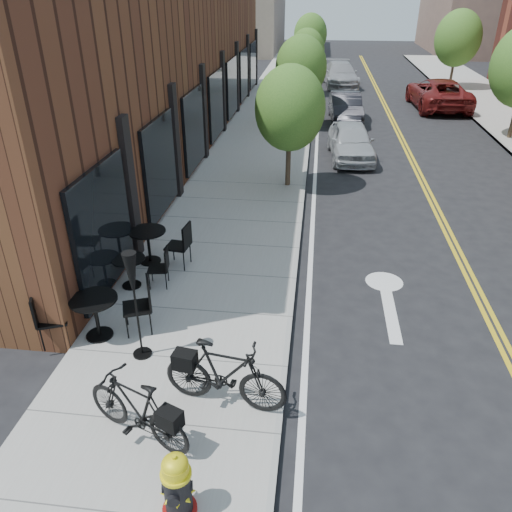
{
  "coord_description": "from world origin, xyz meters",
  "views": [
    {
      "loc": [
        0.26,
        -6.73,
        5.98
      ],
      "look_at": [
        -0.84,
        2.33,
        1.0
      ],
      "focal_mm": 35.0,
      "sensor_mm": 36.0,
      "label": 1
    }
  ],
  "objects_px": {
    "bicycle_left": "(137,409)",
    "bicycle_right": "(225,375)",
    "fire_hydrant": "(177,486)",
    "bistro_set_b": "(148,241)",
    "bistro_set_c": "(129,268)",
    "parked_car_far": "(438,93)",
    "parked_car_a": "(351,141)",
    "parked_car_c": "(340,74)",
    "patio_umbrella": "(133,284)",
    "bistro_set_a": "(96,312)",
    "parked_car_b": "(345,107)"
  },
  "relations": [
    {
      "from": "bicycle_left",
      "to": "bicycle_right",
      "type": "relative_size",
      "value": 0.93
    },
    {
      "from": "fire_hydrant",
      "to": "bistro_set_b",
      "type": "bearing_deg",
      "value": 98.21
    },
    {
      "from": "bistro_set_b",
      "to": "bistro_set_c",
      "type": "bearing_deg",
      "value": -87.13
    },
    {
      "from": "parked_car_far",
      "to": "bicycle_left",
      "type": "bearing_deg",
      "value": 67.12
    },
    {
      "from": "bicycle_right",
      "to": "parked_car_a",
      "type": "height_order",
      "value": "parked_car_a"
    },
    {
      "from": "bistro_set_c",
      "to": "parked_car_c",
      "type": "height_order",
      "value": "parked_car_c"
    },
    {
      "from": "fire_hydrant",
      "to": "parked_car_c",
      "type": "xyz_separation_m",
      "value": [
        2.78,
        31.38,
        0.14
      ]
    },
    {
      "from": "parked_car_a",
      "to": "bistro_set_b",
      "type": "bearing_deg",
      "value": -123.41
    },
    {
      "from": "bicycle_left",
      "to": "parked_car_a",
      "type": "distance_m",
      "value": 14.8
    },
    {
      "from": "bicycle_right",
      "to": "patio_umbrella",
      "type": "relative_size",
      "value": 0.95
    },
    {
      "from": "bicycle_left",
      "to": "parked_car_far",
      "type": "distance_m",
      "value": 25.52
    },
    {
      "from": "bicycle_left",
      "to": "bistro_set_b",
      "type": "bearing_deg",
      "value": -140.61
    },
    {
      "from": "bistro_set_a",
      "to": "bistro_set_b",
      "type": "bearing_deg",
      "value": 67.04
    },
    {
      "from": "bicycle_right",
      "to": "parked_car_b",
      "type": "bearing_deg",
      "value": 1.3
    },
    {
      "from": "bicycle_left",
      "to": "parked_car_c",
      "type": "height_order",
      "value": "parked_car_c"
    },
    {
      "from": "fire_hydrant",
      "to": "bistro_set_a",
      "type": "relative_size",
      "value": 0.49
    },
    {
      "from": "fire_hydrant",
      "to": "parked_car_b",
      "type": "height_order",
      "value": "parked_car_b"
    },
    {
      "from": "bicycle_right",
      "to": "bistro_set_c",
      "type": "height_order",
      "value": "bicycle_right"
    },
    {
      "from": "bistro_set_a",
      "to": "parked_car_b",
      "type": "bearing_deg",
      "value": 52.55
    },
    {
      "from": "parked_car_b",
      "to": "bicycle_left",
      "type": "bearing_deg",
      "value": -103.32
    },
    {
      "from": "bicycle_right",
      "to": "parked_car_far",
      "type": "distance_m",
      "value": 24.39
    },
    {
      "from": "bistro_set_b",
      "to": "parked_car_far",
      "type": "relative_size",
      "value": 0.36
    },
    {
      "from": "parked_car_b",
      "to": "parked_car_far",
      "type": "distance_m",
      "value": 6.22
    },
    {
      "from": "parked_car_a",
      "to": "parked_car_far",
      "type": "relative_size",
      "value": 0.7
    },
    {
      "from": "bicycle_left",
      "to": "bistro_set_a",
      "type": "bearing_deg",
      "value": -121.82
    },
    {
      "from": "bicycle_right",
      "to": "bicycle_left",
      "type": "bearing_deg",
      "value": 134.23
    },
    {
      "from": "bicycle_right",
      "to": "patio_umbrella",
      "type": "distance_m",
      "value": 2.16
    },
    {
      "from": "parked_car_b",
      "to": "parked_car_far",
      "type": "xyz_separation_m",
      "value": [
        5.08,
        3.6,
        0.12
      ]
    },
    {
      "from": "patio_umbrella",
      "to": "bistro_set_a",
      "type": "bearing_deg",
      "value": 156.33
    },
    {
      "from": "fire_hydrant",
      "to": "bicycle_left",
      "type": "bearing_deg",
      "value": 116.31
    },
    {
      "from": "patio_umbrella",
      "to": "parked_car_a",
      "type": "height_order",
      "value": "patio_umbrella"
    },
    {
      "from": "parked_car_far",
      "to": "fire_hydrant",
      "type": "bearing_deg",
      "value": 69.72
    },
    {
      "from": "bicycle_right",
      "to": "bistro_set_c",
      "type": "xyz_separation_m",
      "value": [
        -2.68,
        3.22,
        -0.14
      ]
    },
    {
      "from": "bicycle_left",
      "to": "bistro_set_b",
      "type": "distance_m",
      "value": 5.35
    },
    {
      "from": "bicycle_left",
      "to": "patio_umbrella",
      "type": "relative_size",
      "value": 0.89
    },
    {
      "from": "parked_car_b",
      "to": "parked_car_c",
      "type": "relative_size",
      "value": 0.8
    },
    {
      "from": "bistro_set_c",
      "to": "parked_car_far",
      "type": "distance_m",
      "value": 22.44
    },
    {
      "from": "bicycle_left",
      "to": "parked_car_c",
      "type": "xyz_separation_m",
      "value": [
        3.65,
        30.29,
        0.07
      ]
    },
    {
      "from": "bicycle_left",
      "to": "parked_car_b",
      "type": "xyz_separation_m",
      "value": [
        3.65,
        20.38,
        -0.0
      ]
    },
    {
      "from": "parked_car_a",
      "to": "parked_car_far",
      "type": "distance_m",
      "value": 10.89
    },
    {
      "from": "fire_hydrant",
      "to": "bistro_set_a",
      "type": "bearing_deg",
      "value": 113.69
    },
    {
      "from": "patio_umbrella",
      "to": "parked_car_b",
      "type": "bearing_deg",
      "value": 77.2
    },
    {
      "from": "parked_car_b",
      "to": "parked_car_a",
      "type": "bearing_deg",
      "value": -93.17
    },
    {
      "from": "bistro_set_a",
      "to": "parked_car_far",
      "type": "distance_m",
      "value": 24.05
    },
    {
      "from": "bicycle_left",
      "to": "parked_car_a",
      "type": "relative_size",
      "value": 0.47
    },
    {
      "from": "bicycle_right",
      "to": "parked_car_b",
      "type": "relative_size",
      "value": 0.48
    },
    {
      "from": "parked_car_c",
      "to": "bistro_set_c",
      "type": "bearing_deg",
      "value": -106.77
    },
    {
      "from": "bicycle_left",
      "to": "parked_car_c",
      "type": "bearing_deg",
      "value": -163.49
    },
    {
      "from": "bicycle_right",
      "to": "parked_car_c",
      "type": "distance_m",
      "value": 29.59
    },
    {
      "from": "bistro_set_c",
      "to": "parked_car_c",
      "type": "xyz_separation_m",
      "value": [
        5.2,
        26.26,
        0.17
      ]
    }
  ]
}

